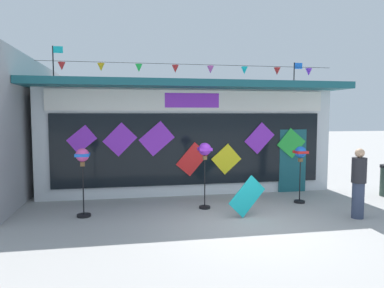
{
  "coord_description": "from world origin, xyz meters",
  "views": [
    {
      "loc": [
        -2.7,
        -7.5,
        2.48
      ],
      "look_at": [
        -0.87,
        2.34,
        1.65
      ],
      "focal_mm": 33.56,
      "sensor_mm": 36.0,
      "label": 1
    }
  ],
  "objects": [
    {
      "name": "wind_spinner_left",
      "position": [
        -0.67,
        1.59,
        1.39
      ],
      "size": [
        0.34,
        0.34,
        1.74
      ],
      "color": "black",
      "rests_on": "ground_plane"
    },
    {
      "name": "person_mid_plaza",
      "position": [
        2.74,
        0.06,
        0.86
      ],
      "size": [
        0.34,
        0.34,
        1.68
      ],
      "rotation": [
        0.0,
        0.0,
        2.56
      ],
      "color": "#333D56",
      "rests_on": "ground_plane"
    },
    {
      "name": "ground_plane",
      "position": [
        0.0,
        0.0,
        0.0
      ],
      "size": [
        80.0,
        80.0,
        0.0
      ],
      "primitive_type": "plane",
      "color": "#9E9B99"
    },
    {
      "name": "kite_shop_building",
      "position": [
        -0.73,
        5.13,
        1.75
      ],
      "size": [
        9.49,
        5.11,
        4.74
      ],
      "color": "silver",
      "rests_on": "ground_plane"
    },
    {
      "name": "display_kite_on_ground",
      "position": [
        0.18,
        0.67,
        0.5
      ],
      "size": [
        1.0,
        0.23,
        1.0
      ],
      "primitive_type": "cube",
      "rotation": [
        -0.22,
        0.79,
        0.0
      ],
      "color": "#19B7BC",
      "rests_on": "ground_plane"
    },
    {
      "name": "wind_spinner_center_left",
      "position": [
        2.09,
        1.7,
        1.25
      ],
      "size": [
        0.33,
        0.33,
        1.59
      ],
      "color": "black",
      "rests_on": "ground_plane"
    },
    {
      "name": "wind_spinner_far_left",
      "position": [
        -3.72,
        1.38,
        1.29
      ],
      "size": [
        0.34,
        0.34,
        1.67
      ],
      "color": "black",
      "rests_on": "ground_plane"
    }
  ]
}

